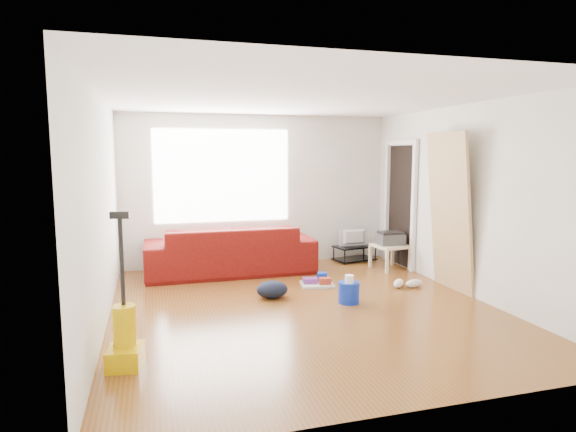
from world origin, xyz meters
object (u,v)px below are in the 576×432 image
object	(u,v)px
sofa	(230,273)
side_table	(390,248)
cleaning_tray	(318,282)
vacuum	(125,338)
tv_stand	(355,253)
backpack	(272,298)
bucket	(349,303)

from	to	relation	value
sofa	side_table	xyz separation A→B (m)	(2.53, -0.45, 0.34)
sofa	cleaning_tray	xyz separation A→B (m)	(1.08, -1.07, 0.05)
vacuum	tv_stand	bearing A→B (deg)	52.27
side_table	backpack	distance (m)	2.47
backpack	side_table	bearing A→B (deg)	25.57
cleaning_tray	backpack	distance (m)	0.86
sofa	backpack	xyz separation A→B (m)	(0.31, -1.48, 0.00)
sofa	vacuum	xyz separation A→B (m)	(-1.42, -3.08, 0.25)
backpack	vacuum	size ratio (longest dim) A/B	0.30
tv_stand	backpack	bearing A→B (deg)	-148.96
sofa	side_table	world-z (taller)	side_table
cleaning_tray	backpack	size ratio (longest dim) A/B	1.23
sofa	vacuum	world-z (taller)	vacuum
side_table	cleaning_tray	size ratio (longest dim) A/B	1.14
backpack	vacuum	distance (m)	2.37
side_table	vacuum	world-z (taller)	vacuum
cleaning_tray	sofa	bearing A→B (deg)	135.07
tv_stand	cleaning_tray	distance (m)	1.78
sofa	backpack	size ratio (longest dim) A/B	6.37
cleaning_tray	backpack	xyz separation A→B (m)	(-0.76, -0.40, -0.05)
sofa	bucket	xyz separation A→B (m)	(1.19, -1.93, 0.00)
vacuum	bucket	bearing A→B (deg)	33.45
side_table	vacuum	size ratio (longest dim) A/B	0.42
tv_stand	sofa	bearing A→B (deg)	175.67
backpack	vacuum	xyz separation A→B (m)	(-1.73, -1.60, 0.25)
sofa	vacuum	bearing A→B (deg)	65.27
sofa	tv_stand	size ratio (longest dim) A/B	3.36
sofa	tv_stand	bearing A→B (deg)	-173.11
side_table	bucket	bearing A→B (deg)	-132.29
vacuum	side_table	bearing A→B (deg)	43.33
tv_stand	side_table	world-z (taller)	side_table
bucket	backpack	world-z (taller)	bucket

